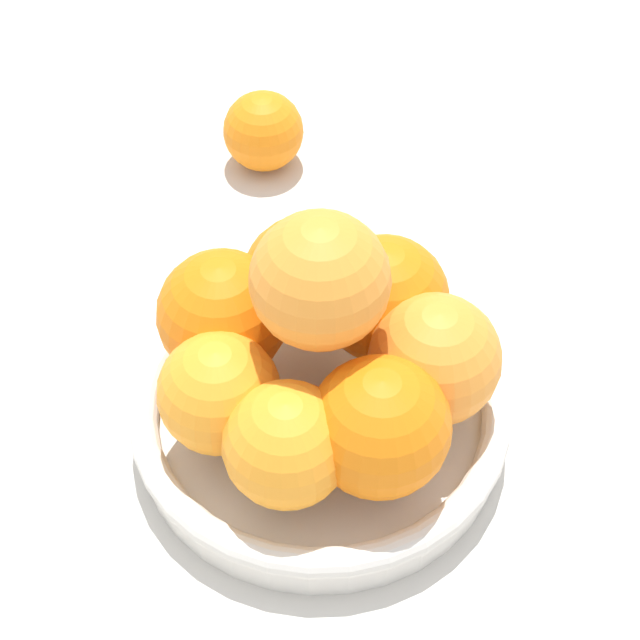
% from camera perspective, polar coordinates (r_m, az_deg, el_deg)
% --- Properties ---
extents(ground_plane, '(4.00, 4.00, 0.00)m').
position_cam_1_polar(ground_plane, '(0.70, 0.00, -6.08)').
color(ground_plane, beige).
extents(fruit_bowl, '(0.24, 0.24, 0.04)m').
position_cam_1_polar(fruit_bowl, '(0.68, 0.00, -5.12)').
color(fruit_bowl, silver).
rests_on(fruit_bowl, ground_plane).
extents(orange_pile, '(0.20, 0.21, 0.15)m').
position_cam_1_polar(orange_pile, '(0.63, 0.18, -1.30)').
color(orange_pile, orange).
rests_on(orange_pile, fruit_bowl).
extents(stray_orange, '(0.06, 0.06, 0.06)m').
position_cam_1_polar(stray_orange, '(0.87, -3.04, 10.04)').
color(stray_orange, orange).
rests_on(stray_orange, ground_plane).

